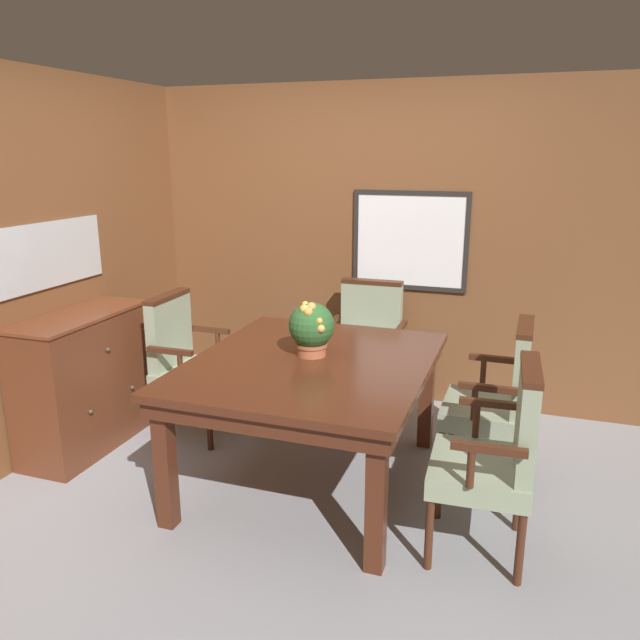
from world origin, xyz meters
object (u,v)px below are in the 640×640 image
(potted_plant, at_px, (311,328))
(chair_right_far, at_px, (498,395))
(chair_left_far, at_px, (186,358))
(chair_right_near, at_px, (497,452))
(chair_head_far, at_px, (367,341))
(dining_table, at_px, (312,375))
(sideboard_cabinet, at_px, (85,381))

(potted_plant, bearing_deg, chair_right_far, 15.70)
(chair_left_far, distance_m, chair_right_far, 2.10)
(chair_right_far, distance_m, chair_right_near, 0.74)
(chair_head_far, bearing_deg, chair_right_near, -56.25)
(chair_right_far, bearing_deg, chair_left_far, -89.67)
(dining_table, xyz_separation_m, chair_left_far, (-1.07, 0.38, -0.14))
(chair_head_far, bearing_deg, chair_left_far, -143.60)
(dining_table, xyz_separation_m, potted_plant, (-0.03, 0.08, 0.26))
(chair_left_far, distance_m, chair_head_far, 1.36)
(sideboard_cabinet, bearing_deg, dining_table, 1.59)
(chair_right_far, xyz_separation_m, sideboard_cabinet, (-2.63, -0.42, -0.08))
(chair_right_far, relative_size, chair_head_far, 1.00)
(chair_right_near, bearing_deg, chair_left_far, -111.87)
(chair_left_far, relative_size, potted_plant, 2.99)
(chair_left_far, xyz_separation_m, potted_plant, (1.04, -0.30, 0.40))
(chair_left_far, distance_m, potted_plant, 1.15)
(sideboard_cabinet, bearing_deg, chair_left_far, 38.90)
(chair_right_near, height_order, chair_head_far, same)
(dining_table, height_order, chair_right_far, chair_right_far)
(dining_table, distance_m, chair_right_far, 1.11)
(chair_head_far, height_order, potted_plant, potted_plant)
(chair_left_far, xyz_separation_m, chair_head_far, (1.09, 0.81, 0.00))
(sideboard_cabinet, bearing_deg, chair_right_near, -6.87)
(chair_head_far, xyz_separation_m, sideboard_cabinet, (-1.61, -1.24, -0.08))
(chair_right_near, relative_size, sideboard_cabinet, 1.00)
(chair_head_far, xyz_separation_m, potted_plant, (-0.05, -1.12, 0.40))
(chair_head_far, relative_size, sideboard_cabinet, 1.00)
(dining_table, bearing_deg, potted_plant, 109.72)
(chair_left_far, bearing_deg, chair_right_far, -90.66)
(chair_right_near, xyz_separation_m, sideboard_cabinet, (-2.67, 0.32, -0.08))
(chair_left_far, distance_m, sideboard_cabinet, 0.68)
(dining_table, height_order, chair_head_far, chair_head_far)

